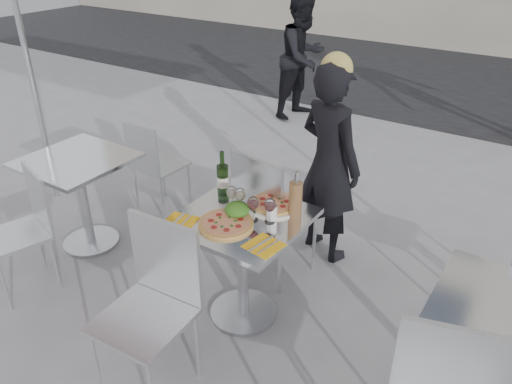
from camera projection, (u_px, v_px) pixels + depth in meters
The scene contains 23 objects.
ground at pixel (244, 313), 3.32m from camera, with size 80.00×80.00×0.00m, color slate.
street_asphalt at pixel (472, 81), 8.07m from camera, with size 24.00×5.00×0.00m, color black.
main_table at pixel (243, 246), 3.06m from camera, with size 0.72×0.72×0.75m.
side_table_left at pixel (81, 184), 3.78m from camera, with size 0.72×0.72×0.75m.
side_table_right at pixel (505, 348), 2.33m from camera, with size 0.72×0.72×0.75m.
chair_far at pixel (268, 207), 3.39m from camera, with size 0.52×0.53×0.98m.
chair_near at pixel (154, 295), 2.60m from camera, with size 0.47×0.48×0.97m.
side_chair_lfar at pixel (152, 160), 4.24m from camera, with size 0.40×0.41×0.85m.
side_chair_lnear at pixel (27, 221), 3.36m from camera, with size 0.49×0.50×0.86m.
woman_diner at pixel (329, 164), 3.60m from camera, with size 0.55×0.36×1.50m, color black.
pedestrian_a at pixel (303, 57), 6.32m from camera, with size 0.75×0.58×1.54m, color black.
pizza_near at pixel (226, 223), 2.87m from camera, with size 0.32×0.32×0.02m.
pizza_far at pixel (274, 204), 3.06m from camera, with size 0.32×0.32×0.03m.
salad_plate at pixel (237, 211), 2.95m from camera, with size 0.22×0.22×0.09m.
wine_bottle at pixel (223, 178), 3.15m from camera, with size 0.07×0.08×0.29m.
carafe at pixel (295, 198), 2.91m from camera, with size 0.08×0.08×0.29m.
sugar_shaker at pixel (272, 212), 2.91m from camera, with size 0.06×0.06×0.11m.
wineglass_white_a at pixel (232, 193), 2.99m from camera, with size 0.07×0.07×0.16m.
wineglass_white_b at pixel (240, 195), 2.97m from camera, with size 0.07×0.07×0.16m.
wineglass_red_a at pixel (253, 204), 2.87m from camera, with size 0.07×0.07×0.16m.
wineglass_red_b at pixel (270, 206), 2.85m from camera, with size 0.07×0.07×0.16m.
napkin_left at pixel (180, 222), 2.90m from camera, with size 0.21×0.21×0.01m.
napkin_right at pixel (264, 245), 2.69m from camera, with size 0.21×0.21×0.01m.
Camera 1 is at (1.46, -2.06, 2.30)m, focal length 35.00 mm.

